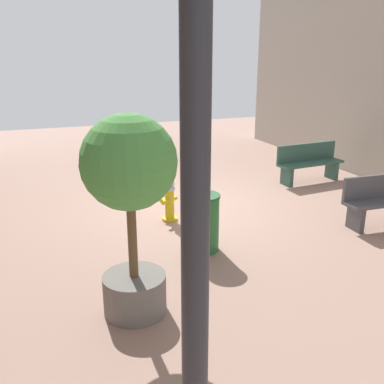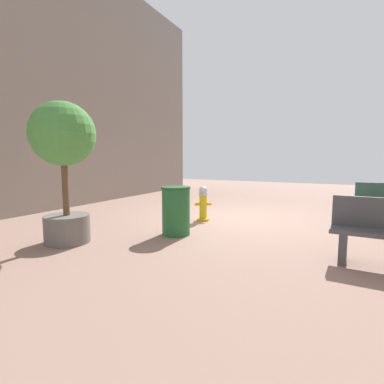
% 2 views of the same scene
% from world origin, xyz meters
% --- Properties ---
extents(ground_plane, '(23.40, 23.40, 0.00)m').
position_xyz_m(ground_plane, '(0.00, 0.00, 0.00)').
color(ground_plane, '#9E7A6B').
extents(fire_hydrant, '(0.38, 0.36, 0.83)m').
position_xyz_m(fire_hydrant, '(0.65, 0.67, 0.42)').
color(fire_hydrant, gold).
rests_on(fire_hydrant, ground_plane).
extents(planter_tree, '(1.10, 1.10, 2.47)m').
position_xyz_m(planter_tree, '(2.01, 3.47, 1.60)').
color(planter_tree, slate).
rests_on(planter_tree, ground_plane).
extents(trash_bin, '(0.57, 0.57, 0.95)m').
position_xyz_m(trash_bin, '(0.56, 2.12, 0.48)').
color(trash_bin, '#266633').
rests_on(trash_bin, ground_plane).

